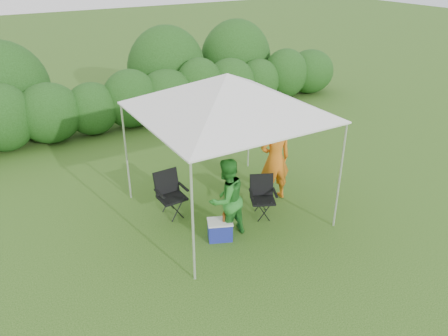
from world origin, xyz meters
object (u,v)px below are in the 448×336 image
chair_right (262,193)px  chair_left (170,191)px  cooler (220,230)px  man (275,159)px  woman (226,199)px  canopy (227,94)px

chair_right → chair_left: 1.83m
chair_left → cooler: size_ratio=1.67×
man → cooler: (-1.73, -0.72, -0.72)m
chair_right → woman: bearing=-140.1°
chair_left → cooler: bearing=-73.5°
woman → cooler: (-0.17, -0.05, -0.58)m
chair_right → woman: (-0.97, -0.25, 0.30)m
canopy → chair_right: canopy is taller
chair_left → chair_right: bearing=-33.4°
man → cooler: bearing=34.1°
canopy → chair_left: size_ratio=3.42×
canopy → man: (1.13, -0.04, -1.56)m
chair_right → chair_left: size_ratio=0.91×
chair_right → cooler: size_ratio=1.53×
cooler → chair_left: bearing=131.5°
canopy → woman: bearing=-121.5°
canopy → man: 1.92m
chair_right → man: bearing=60.5°
chair_left → man: size_ratio=0.50×
canopy → chair_left: canopy is taller
woman → canopy: bearing=-132.0°
woman → chair_left: bearing=-74.6°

